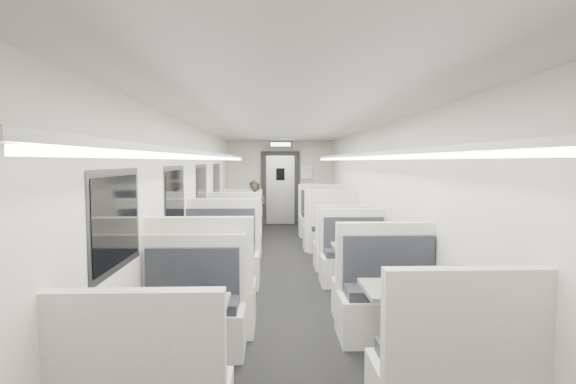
{
  "coord_description": "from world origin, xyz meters",
  "views": [
    {
      "loc": [
        -0.22,
        -6.89,
        1.84
      ],
      "look_at": [
        0.08,
        1.96,
        1.22
      ],
      "focal_mm": 28.0,
      "sensor_mm": 36.0,
      "label": 1
    }
  ],
  "objects": [
    {
      "name": "room",
      "position": [
        0.0,
        0.0,
        1.2
      ],
      "size": [
        3.24,
        12.24,
        2.64
      ],
      "color": "black",
      "rests_on": "ground"
    },
    {
      "name": "booth_left_a",
      "position": [
        -1.0,
        3.35,
        0.37
      ],
      "size": [
        1.03,
        2.1,
        1.12
      ],
      "color": "silver",
      "rests_on": "room"
    },
    {
      "name": "booth_left_b",
      "position": [
        -1.0,
        0.92,
        0.4
      ],
      "size": [
        1.12,
        2.26,
        1.21
      ],
      "color": "silver",
      "rests_on": "room"
    },
    {
      "name": "booth_left_c",
      "position": [
        -1.0,
        -1.24,
        0.42
      ],
      "size": [
        1.17,
        2.36,
        1.26
      ],
      "color": "silver",
      "rests_on": "room"
    },
    {
      "name": "booth_left_d",
      "position": [
        -1.0,
        -3.43,
        0.37
      ],
      "size": [
        1.02,
        2.08,
        1.11
      ],
      "color": "silver",
      "rests_on": "room"
    },
    {
      "name": "booth_right_a",
      "position": [
        1.0,
        3.13,
        0.42
      ],
      "size": [
        1.16,
        2.35,
        1.25
      ],
      "color": "silver",
      "rests_on": "room"
    },
    {
      "name": "booth_right_b",
      "position": [
        1.0,
        1.39,
        0.37
      ],
      "size": [
        1.02,
        2.06,
        1.1
      ],
      "color": "silver",
      "rests_on": "room"
    },
    {
      "name": "booth_right_c",
      "position": [
        1.0,
        -1.09,
        0.37
      ],
      "size": [
        1.02,
        2.07,
        1.11
      ],
      "color": "silver",
      "rests_on": "room"
    },
    {
      "name": "booth_right_d",
      "position": [
        1.0,
        -3.2,
        0.39
      ],
      "size": [
        1.09,
        2.2,
        1.18
      ],
      "color": "silver",
      "rests_on": "room"
    },
    {
      "name": "passenger",
      "position": [
        -0.62,
        2.98,
        0.71
      ],
      "size": [
        0.61,
        0.52,
        1.42
      ],
      "primitive_type": "imported",
      "rotation": [
        0.0,
        0.0,
        -0.41
      ],
      "color": "black",
      "rests_on": "room"
    },
    {
      "name": "window_a",
      "position": [
        -1.49,
        3.4,
        1.35
      ],
      "size": [
        0.02,
        1.18,
        0.84
      ],
      "primitive_type": "cube",
      "color": "black",
      "rests_on": "room"
    },
    {
      "name": "window_b",
      "position": [
        -1.49,
        1.2,
        1.35
      ],
      "size": [
        0.02,
        1.18,
        0.84
      ],
      "primitive_type": "cube",
      "color": "black",
      "rests_on": "room"
    },
    {
      "name": "window_c",
      "position": [
        -1.49,
        -1.0,
        1.35
      ],
      "size": [
        0.02,
        1.18,
        0.84
      ],
      "primitive_type": "cube",
      "color": "black",
      "rests_on": "room"
    },
    {
      "name": "window_d",
      "position": [
        -1.49,
        -3.2,
        1.35
      ],
      "size": [
        0.02,
        1.18,
        0.84
      ],
      "primitive_type": "cube",
      "color": "black",
      "rests_on": "room"
    },
    {
      "name": "luggage_rack_left",
      "position": [
        -1.24,
        -0.3,
        1.92
      ],
      "size": [
        0.46,
        10.4,
        0.09
      ],
      "color": "silver",
      "rests_on": "room"
    },
    {
      "name": "luggage_rack_right",
      "position": [
        1.24,
        -0.3,
        1.92
      ],
      "size": [
        0.46,
        10.4,
        0.09
      ],
      "color": "silver",
      "rests_on": "room"
    },
    {
      "name": "vestibule_door",
      "position": [
        0.0,
        5.93,
        1.04
      ],
      "size": [
        1.1,
        0.13,
        2.1
      ],
      "color": "black",
      "rests_on": "room"
    },
    {
      "name": "exit_sign",
      "position": [
        0.0,
        5.44,
        2.28
      ],
      "size": [
        0.62,
        0.12,
        0.16
      ],
      "color": "black",
      "rests_on": "room"
    },
    {
      "name": "wall_notice",
      "position": [
        0.75,
        5.92,
        1.5
      ],
      "size": [
        0.32,
        0.02,
        0.4
      ],
      "primitive_type": "cube",
      "color": "white",
      "rests_on": "room"
    }
  ]
}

